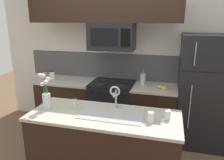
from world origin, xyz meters
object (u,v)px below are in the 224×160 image
at_px(stove_range, 112,107).
at_px(french_press, 143,79).
at_px(banana_bunch, 162,87).
at_px(sink_faucet, 115,94).
at_px(flower_vase, 46,96).
at_px(drinking_glass, 151,117).
at_px(storage_jar_medium, 52,75).
at_px(storage_jar_tall, 46,75).
at_px(spare_glass, 168,115).
at_px(dish_soap_bottle, 75,104).
at_px(refrigerator, 207,92).
at_px(microwave, 112,37).

distance_m(stove_range, french_press, 0.76).
relative_size(banana_bunch, sink_faucet, 0.62).
bearing_deg(flower_vase, sink_faucet, 14.91).
distance_m(sink_faucet, drinking_glass, 0.55).
distance_m(banana_bunch, sink_faucet, 1.15).
bearing_deg(banana_bunch, french_press, 160.22).
bearing_deg(banana_bunch, sink_faucet, -118.26).
bearing_deg(flower_vase, storage_jar_medium, 117.11).
bearing_deg(storage_jar_tall, spare_glass, -27.45).
distance_m(storage_jar_tall, flower_vase, 1.47).
bearing_deg(storage_jar_tall, dish_soap_bottle, -46.05).
bearing_deg(dish_soap_bottle, refrigerator, 35.08).
xyz_separation_m(banana_bunch, spare_glass, (0.11, -1.14, 0.03)).
height_order(french_press, drinking_glass, french_press).
distance_m(storage_jar_medium, dish_soap_bottle, 1.53).
xyz_separation_m(sink_faucet, spare_glass, (0.64, -0.14, -0.14)).
relative_size(drinking_glass, spare_glass, 1.10).
xyz_separation_m(refrigerator, sink_faucet, (-1.22, -1.08, 0.21)).
bearing_deg(french_press, sink_faucet, -100.30).
xyz_separation_m(refrigerator, storage_jar_tall, (-2.83, -0.05, 0.10)).
height_order(microwave, storage_jar_medium, microwave).
distance_m(microwave, refrigerator, 1.75).
bearing_deg(refrigerator, spare_glass, -115.44).
distance_m(banana_bunch, spare_glass, 1.14).
height_order(microwave, spare_glass, microwave).
distance_m(stove_range, storage_jar_tall, 1.39).
height_order(storage_jar_tall, sink_faucet, sink_faucet).
distance_m(storage_jar_medium, french_press, 1.68).
xyz_separation_m(microwave, dish_soap_bottle, (-0.17, -1.16, -0.74)).
xyz_separation_m(storage_jar_tall, dish_soap_bottle, (1.11, -1.15, -0.01)).
bearing_deg(microwave, banana_bunch, -2.60).
bearing_deg(spare_glass, storage_jar_medium, 150.79).
relative_size(storage_jar_tall, drinking_glass, 1.35).
bearing_deg(drinking_glass, storage_jar_medium, 146.26).
relative_size(sink_faucet, spare_glass, 2.87).
distance_m(stove_range, flower_vase, 1.51).
relative_size(microwave, refrigerator, 0.42).
height_order(stove_range, drinking_glass, drinking_glass).
bearing_deg(flower_vase, french_press, 52.41).
bearing_deg(dish_soap_bottle, flower_vase, -164.07).
relative_size(banana_bunch, french_press, 0.71).
height_order(refrigerator, storage_jar_medium, refrigerator).
distance_m(microwave, drinking_glass, 1.69).
bearing_deg(french_press, microwave, -171.22).
bearing_deg(drinking_glass, flower_vase, 178.71).
xyz_separation_m(storage_jar_medium, sink_faucet, (1.48, -1.05, 0.12)).
bearing_deg(refrigerator, sink_faucet, -138.55).
bearing_deg(storage_jar_medium, microwave, -0.43).
height_order(stove_range, flower_vase, flower_vase).
bearing_deg(drinking_glass, stove_range, 120.98).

